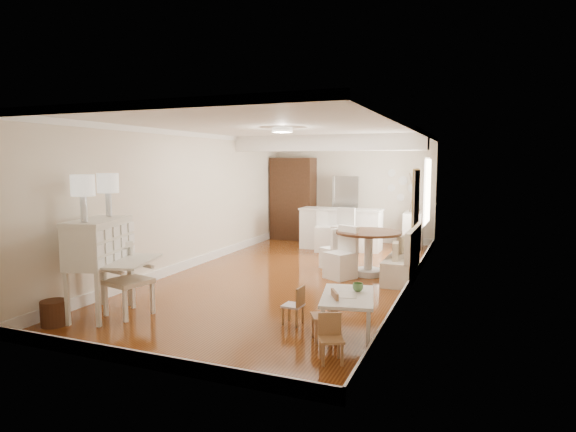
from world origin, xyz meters
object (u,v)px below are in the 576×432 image
Objects in this scene: bar_stool_right at (343,232)px; pantry_cabinet at (293,199)px; kids_table at (347,315)px; dining_table at (368,253)px; sideboard at (413,231)px; bar_stool_left at (323,232)px; kids_chair_b at (293,305)px; kids_chair_a at (324,315)px; slip_chair_far at (333,248)px; fridge at (359,210)px; gustavian_armchair at (128,280)px; wicker_basket at (54,313)px; kids_chair_c at (331,339)px; secretary_bureau at (100,267)px; breakfast_counter at (341,229)px; slip_chair_near at (340,253)px.

pantry_cabinet is (-1.95, 1.82, 0.59)m from bar_stool_right.
kids_table is 3.38m from dining_table.
sideboard reaches higher than dining_table.
kids_chair_b is at bearing -86.14° from bar_stool_left.
sideboard reaches higher than kids_table.
kids_chair_a is at bearing -66.08° from pantry_cabinet.
bar_stool_left is at bearing 127.28° from dining_table.
sideboard is (1.44, 1.36, -0.08)m from bar_stool_right.
dining_table is 1.48× the size of slip_chair_far.
bar_stool_right reaches higher than dining_table.
kids_chair_b is 6.81m from fridge.
wicker_basket is at bearing 153.54° from gustavian_armchair.
sideboard is (2.01, 1.08, -0.02)m from bar_stool_left.
bar_stool_left is 2.28m from sideboard.
kids_chair_a reaches higher than kids_chair_c.
bar_stool_right is at bearing 54.43° from secretary_bureau.
slip_chair_far is at bearing -78.56° from breakfast_counter.
sideboard is (1.70, 0.63, -0.04)m from breakfast_counter.
kids_chair_a is 0.35× the size of fridge.
secretary_bureau is at bearing -103.18° from bar_stool_right.
gustavian_armchair reaches higher than slip_chair_near.
kids_chair_a is at bearing -11.30° from secretary_bureau.
slip_chair_far is at bearing -116.98° from sideboard.
fridge is at bearing -170.63° from kids_chair_b.
fridge is (-0.05, 1.79, 0.34)m from bar_stool_right.
slip_chair_far is (2.49, 4.76, 0.26)m from wicker_basket.
pantry_cabinet is at bearing 147.57° from breakfast_counter.
sideboard is at bearing 81.82° from dining_table.
bar_stool_right reaches higher than breakfast_counter.
fridge reaches higher than gustavian_armchair.
gustavian_armchair is 4.55m from dining_table.
kids_chair_c is (3.17, -0.52, -0.24)m from gustavian_armchair.
kids_chair_a is 0.30× the size of breakfast_counter.
bar_stool_left is 0.54× the size of fridge.
breakfast_counter reaches higher than gustavian_armchair.
kids_chair_a is at bearing 57.92° from kids_chair_b.
wicker_basket is at bearing -105.75° from fridge.
pantry_cabinet is (-1.39, 1.53, 0.66)m from bar_stool_left.
kids_table is at bearing -92.62° from sideboard.
fridge is (-1.56, 7.76, 0.63)m from kids_chair_c.
slip_chair_near is at bearing 107.25° from kids_table.
gustavian_armchair is 3.15m from kids_table.
sideboard is at bearing -172.17° from slip_chair_far.
kids_chair_c is 6.17m from bar_stool_right.
pantry_cabinet is at bearing 73.78° from secretary_bureau.
breakfast_counter reaches higher than slip_chair_far.
gustavian_armchair is at bearing -95.03° from slip_chair_near.
breakfast_counter is 1.14m from fridge.
slip_chair_near is (2.86, 3.99, 0.32)m from wicker_basket.
slip_chair_far is at bearing 144.90° from slip_chair_near.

